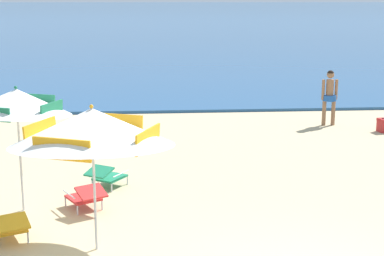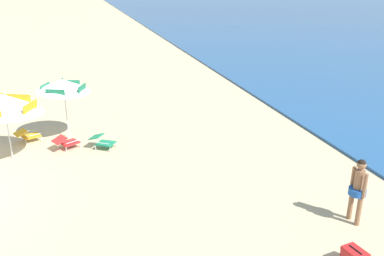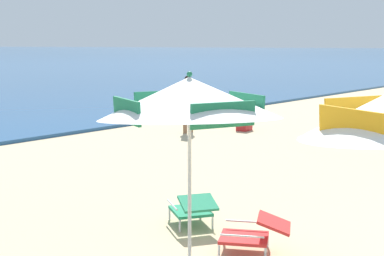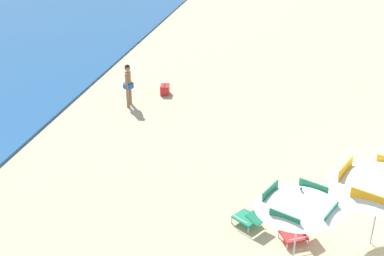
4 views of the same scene
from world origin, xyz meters
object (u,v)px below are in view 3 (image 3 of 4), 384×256
at_px(lounge_chair_facing_sea, 193,208).
at_px(person_standing_near_shore, 188,100).
at_px(lounge_chair_beside_umbrella, 254,232).
at_px(cooler_box, 244,124).
at_px(beach_umbrella_striped_main, 189,98).

relative_size(lounge_chair_facing_sea, person_standing_near_shore, 0.58).
distance_m(lounge_chair_facing_sea, person_standing_near_shore, 8.67).
bearing_deg(lounge_chair_beside_umbrella, cooler_box, 35.65).
bearing_deg(beach_umbrella_striped_main, lounge_chair_facing_sea, 39.04).
distance_m(lounge_chair_facing_sea, cooler_box, 9.20).
bearing_deg(cooler_box, beach_umbrella_striped_main, -148.19).
bearing_deg(cooler_box, lounge_chair_facing_sea, -149.66).
bearing_deg(cooler_box, person_standing_near_shore, 144.02).
bearing_deg(beach_umbrella_striped_main, lounge_chair_beside_umbrella, -3.75).
distance_m(person_standing_near_shore, cooler_box, 1.94).
bearing_deg(lounge_chair_beside_umbrella, beach_umbrella_striped_main, 176.25).
xyz_separation_m(lounge_chair_facing_sea, person_standing_near_shore, (6.50, 5.69, 0.71)).
relative_size(beach_umbrella_striped_main, lounge_chair_beside_umbrella, 2.75).
height_order(beach_umbrella_striped_main, lounge_chair_facing_sea, beach_umbrella_striped_main).
distance_m(beach_umbrella_striped_main, person_standing_near_shore, 10.56).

